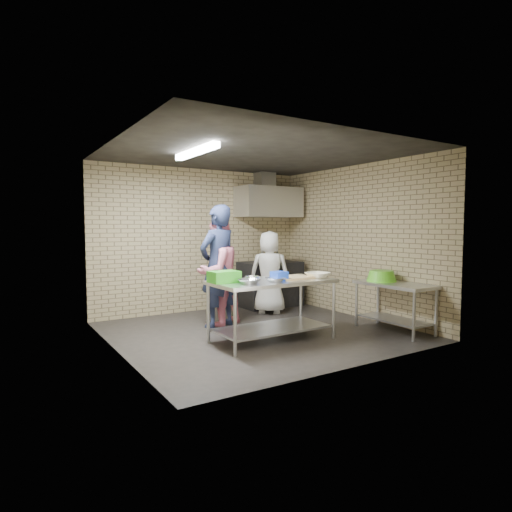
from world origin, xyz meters
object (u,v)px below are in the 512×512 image
at_px(green_basin, 381,276).
at_px(bottle_red, 266,206).
at_px(green_crate, 224,277).
at_px(bottle_green, 282,207).
at_px(woman_white, 270,272).
at_px(stove, 270,284).
at_px(prep_table, 272,310).
at_px(blue_tub, 279,276).
at_px(side_counter, 394,307).
at_px(man_navy, 218,266).
at_px(woman_pink, 218,273).

distance_m(green_basin, bottle_red, 3.01).
relative_size(green_crate, bottle_red, 2.13).
xyz_separation_m(bottle_green, woman_white, (-0.85, -0.81, -1.25)).
xyz_separation_m(stove, green_crate, (-2.15, -2.07, 0.49)).
height_order(prep_table, blue_tub, blue_tub).
bearing_deg(prep_table, side_counter, -16.45).
distance_m(man_navy, woman_white, 1.39).
distance_m(bottle_green, woman_white, 1.72).
bearing_deg(bottle_red, woman_pink, -145.81).
distance_m(stove, bottle_red, 1.60).
height_order(side_counter, bottle_red, bottle_red).
xyz_separation_m(stove, man_navy, (-1.70, -1.02, 0.53)).
bearing_deg(bottle_red, woman_white, -118.97).
bearing_deg(man_navy, stove, -164.63).
xyz_separation_m(man_navy, woman_pink, (0.05, 0.10, -0.12)).
height_order(man_navy, woman_pink, man_navy).
relative_size(prep_table, bottle_red, 9.60).
xyz_separation_m(prep_table, man_navy, (-0.25, 1.17, 0.55)).
relative_size(stove, woman_white, 0.79).
height_order(side_counter, blue_tub, blue_tub).
bearing_deg(green_basin, woman_pink, 142.73).
distance_m(green_crate, woman_pink, 1.26).
height_order(stove, green_crate, green_crate).
relative_size(side_counter, woman_white, 0.79).
bearing_deg(stove, bottle_red, 78.23).
height_order(prep_table, green_crate, green_crate).
distance_m(side_counter, green_basin, 0.52).
distance_m(side_counter, bottle_red, 3.44).
relative_size(side_counter, blue_tub, 6.25).
bearing_deg(bottle_green, stove, -151.93).
height_order(stove, blue_tub, blue_tub).
bearing_deg(prep_table, blue_tub, -63.43).
relative_size(stove, bottle_red, 6.67).
bearing_deg(side_counter, blue_tub, 166.02).
bearing_deg(bottle_green, green_crate, -138.35).
height_order(side_counter, bottle_green, bottle_green).
height_order(prep_table, stove, stove).
relative_size(stove, green_basin, 2.61).
relative_size(prep_table, woman_white, 1.13).
relative_size(prep_table, blue_tub, 9.00).
height_order(man_navy, woman_white, man_navy).
height_order(blue_tub, woman_white, woman_white).
xyz_separation_m(man_navy, woman_white, (1.30, 0.45, -0.22)).
bearing_deg(bottle_green, woman_pink, -151.18).
distance_m(bottle_green, woman_pink, 2.66).
distance_m(prep_table, bottle_red, 3.27).
bearing_deg(green_basin, bottle_red, 97.90).
bearing_deg(blue_tub, green_basin, -6.56).
relative_size(side_counter, green_basin, 2.61).
relative_size(green_crate, bottle_green, 2.56).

